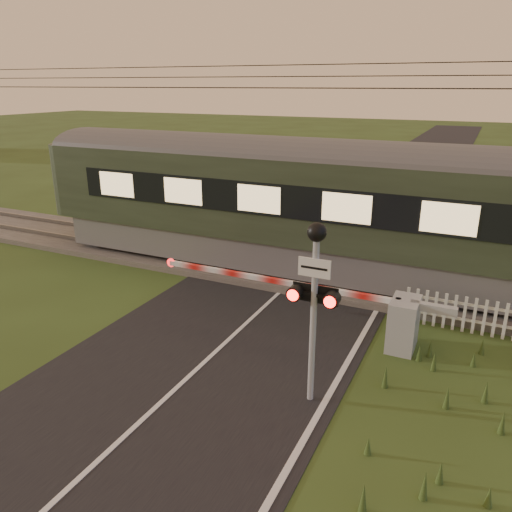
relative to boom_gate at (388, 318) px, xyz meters
The scene contains 7 objects.
ground 4.64m from the boom_gate, 136.23° to the right, with size 160.00×160.00×0.00m, color #2F4119.
road 4.79m from the boom_gate, 134.05° to the right, with size 6.00×140.00×0.03m.
track_bed 4.73m from the boom_gate, 135.00° to the left, with size 140.00×3.40×0.39m.
overhead_wires 6.90m from the boom_gate, 135.00° to the left, with size 120.00×0.62×0.62m.
boom_gate is the anchor object (origin of this frame).
crossing_signal 3.32m from the boom_gate, 107.58° to the right, with size 0.88×0.36×3.44m.
picket_fence 2.02m from the boom_gate, 45.14° to the left, with size 2.64×0.07×0.90m.
Camera 1 is at (4.94, -7.18, 5.61)m, focal length 35.00 mm.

